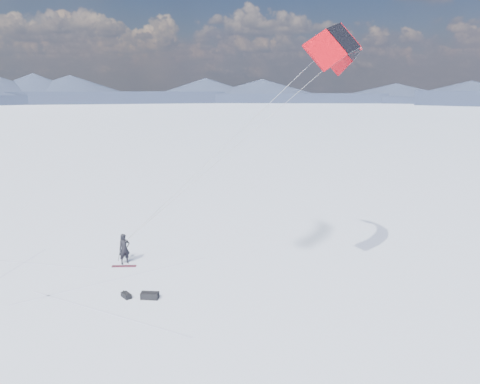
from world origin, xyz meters
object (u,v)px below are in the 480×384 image
Objects in this scene: snowkiter at (125,263)px; gear_bag_a at (150,295)px; tripod at (122,246)px; gear_bag_b at (126,295)px; snowboard at (124,266)px.

gear_bag_a is at bearing -97.37° from snowkiter.
snowkiter is 1.36× the size of tripod.
gear_bag_b is at bearing -109.63° from snowkiter.
snowkiter is at bearing 93.63° from snowboard.
tripod is at bearing 156.03° from gear_bag_b.
gear_bag_b is (3.49, -3.34, 0.13)m from snowkiter.
gear_bag_a is (4.28, -2.42, 0.16)m from snowboard.
snowkiter is at bearing -58.85° from tripod.
snowkiter reaches higher than snowboard.
snowboard is at bearing -118.40° from snowkiter.
tripod is (-0.92, 0.79, 0.85)m from snowboard.
gear_bag_a reaches higher than gear_bag_b.
tripod is 1.40× the size of gear_bag_a.
gear_bag_a is at bearing 44.65° from gear_bag_b.
gear_bag_b is at bearing 178.67° from gear_bag_a.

